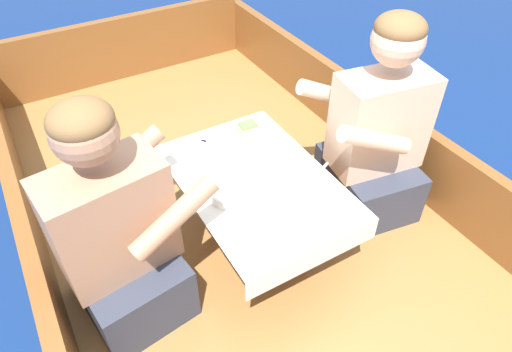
{
  "coord_description": "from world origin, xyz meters",
  "views": [
    {
      "loc": [
        -0.7,
        -1.18,
        1.89
      ],
      "look_at": [
        0.0,
        0.02,
        0.66
      ],
      "focal_mm": 32.0,
      "sensor_mm": 36.0,
      "label": 1
    }
  ],
  "objects_px": {
    "coffee_cup_center": "(260,246)",
    "coffee_cup_starboard": "(261,171)",
    "sandwich": "(248,128)",
    "person_starboard": "(375,139)",
    "coffee_cup_port": "(245,216)",
    "person_port": "(118,238)"
  },
  "relations": [
    {
      "from": "coffee_cup_center",
      "to": "coffee_cup_starboard",
      "type": "bearing_deg",
      "value": 58.61
    },
    {
      "from": "sandwich",
      "to": "coffee_cup_starboard",
      "type": "xyz_separation_m",
      "value": [
        -0.1,
        -0.29,
        -0.0
      ]
    },
    {
      "from": "coffee_cup_starboard",
      "to": "coffee_cup_center",
      "type": "xyz_separation_m",
      "value": [
        -0.21,
        -0.34,
        -0.0
      ]
    },
    {
      "from": "person_starboard",
      "to": "sandwich",
      "type": "distance_m",
      "value": 0.58
    },
    {
      "from": "person_starboard",
      "to": "coffee_cup_port",
      "type": "distance_m",
      "value": 0.75
    },
    {
      "from": "coffee_cup_port",
      "to": "person_port",
      "type": "bearing_deg",
      "value": 160.8
    },
    {
      "from": "person_starboard",
      "to": "person_port",
      "type": "bearing_deg",
      "value": 7.82
    },
    {
      "from": "person_port",
      "to": "person_starboard",
      "type": "height_order",
      "value": "person_starboard"
    },
    {
      "from": "sandwich",
      "to": "coffee_cup_port",
      "type": "height_order",
      "value": "sandwich"
    },
    {
      "from": "person_starboard",
      "to": "sandwich",
      "type": "relative_size",
      "value": 9.92
    },
    {
      "from": "coffee_cup_port",
      "to": "person_starboard",
      "type": "bearing_deg",
      "value": 9.35
    },
    {
      "from": "person_port",
      "to": "sandwich",
      "type": "bearing_deg",
      "value": 16.55
    },
    {
      "from": "person_port",
      "to": "person_starboard",
      "type": "relative_size",
      "value": 0.98
    },
    {
      "from": "person_starboard",
      "to": "sandwich",
      "type": "xyz_separation_m",
      "value": [
        -0.46,
        0.35,
        0.01
      ]
    },
    {
      "from": "person_port",
      "to": "coffee_cup_starboard",
      "type": "distance_m",
      "value": 0.62
    },
    {
      "from": "person_port",
      "to": "coffee_cup_center",
      "type": "xyz_separation_m",
      "value": [
        0.41,
        -0.3,
        0.02
      ]
    },
    {
      "from": "person_port",
      "to": "person_starboard",
      "type": "bearing_deg",
      "value": -9.09
    },
    {
      "from": "person_port",
      "to": "coffee_cup_starboard",
      "type": "bearing_deg",
      "value": -4.38
    },
    {
      "from": "person_starboard",
      "to": "coffee_cup_port",
      "type": "height_order",
      "value": "person_starboard"
    },
    {
      "from": "person_port",
      "to": "coffee_cup_port",
      "type": "relative_size",
      "value": 9.27
    },
    {
      "from": "coffee_cup_center",
      "to": "sandwich",
      "type": "bearing_deg",
      "value": 63.86
    },
    {
      "from": "person_port",
      "to": "coffee_cup_center",
      "type": "height_order",
      "value": "person_port"
    }
  ]
}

